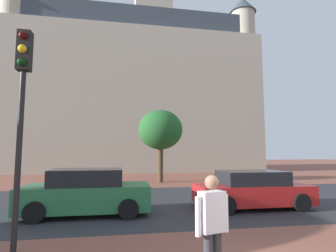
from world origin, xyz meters
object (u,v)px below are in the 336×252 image
person_skater (212,225)px  traffic_light_pole (22,95)px  car_red (252,190)px  car_green (87,192)px

person_skater → traffic_light_pole: 4.73m
car_red → car_green: 6.05m
car_red → car_green: size_ratio=1.02×
person_skater → car_green: size_ratio=0.41×
car_red → car_green: (-6.05, 0.00, 0.06)m
car_red → traffic_light_pole: bearing=-154.1°
person_skater → car_green: (-2.56, 5.43, -0.23)m
person_skater → car_red: 6.46m
traffic_light_pole → person_skater: bearing=-29.2°
car_red → car_green: car_green is taller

